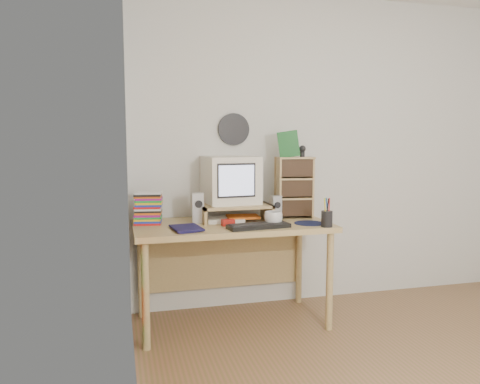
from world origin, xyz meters
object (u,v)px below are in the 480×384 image
crt_monitor (232,180)px  dvd_stack (148,206)px  desk (230,240)px  diary (173,227)px  mug (273,219)px  keyboard (259,226)px  cd_rack (295,187)px

crt_monitor → dvd_stack: bearing=176.8°
desk → diary: 0.53m
crt_monitor → mug: 0.46m
keyboard → mug: mug is taller
crt_monitor → keyboard: 0.48m
keyboard → crt_monitor: bearing=97.1°
dvd_stack → diary: 0.34m
desk → cd_rack: size_ratio=3.00×
mug → diary: mug is taller
cd_rack → diary: size_ratio=2.07×
mug → crt_monitor: bearing=124.2°
keyboard → mug: 0.14m
desk → diary: diary is taller
dvd_stack → diary: bearing=-55.0°
dvd_stack → cd_rack: (1.11, 0.01, 0.10)m
desk → keyboard: size_ratio=3.27×
keyboard → cd_rack: cd_rack is taller
crt_monitor → cd_rack: crt_monitor is taller
dvd_stack → desk: bearing=4.3°
diary → mug: bearing=-6.9°
dvd_stack → cd_rack: 1.12m
keyboard → diary: size_ratio=1.89×
dvd_stack → crt_monitor: bearing=12.6°
desk → mug: (0.26, -0.24, 0.19)m
cd_rack → mug: size_ratio=3.65×
crt_monitor → dvd_stack: (-0.62, -0.03, -0.17)m
dvd_stack → diary: dvd_stack is taller
keyboard → dvd_stack: 0.80m
dvd_stack → cd_rack: cd_rack is taller
keyboard → dvd_stack: dvd_stack is taller
keyboard → mug: size_ratio=3.34×
diary → dvd_stack: bearing=108.4°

